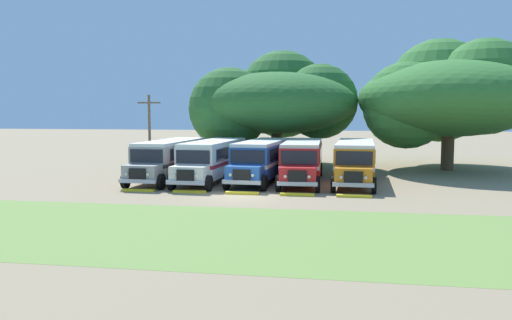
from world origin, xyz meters
TOP-DOWN VIEW (x-y plane):
  - ground_plane at (0.00, 0.00)m, footprint 220.00×220.00m
  - foreground_grass_strip at (0.00, -8.86)m, footprint 80.00×10.61m
  - parked_bus_slot_0 at (-6.43, 6.57)m, footprint 2.95×10.87m
  - parked_bus_slot_1 at (-3.24, 6.39)m, footprint 3.06×10.89m
  - parked_bus_slot_2 at (0.19, 7.13)m, footprint 3.28×10.93m
  - parked_bus_slot_3 at (3.04, 7.01)m, footprint 2.91×10.87m
  - parked_bus_slot_4 at (6.66, 7.15)m, footprint 3.03×10.89m
  - curb_wheelstop_0 at (-6.49, 0.69)m, footprint 2.00×0.36m
  - curb_wheelstop_1 at (-3.24, 0.69)m, footprint 2.00×0.36m
  - curb_wheelstop_2 at (0.00, 0.69)m, footprint 2.00×0.36m
  - curb_wheelstop_3 at (3.24, 0.69)m, footprint 2.00×0.36m
  - curb_wheelstop_4 at (6.49, 0.69)m, footprint 2.00×0.36m
  - broad_shade_tree at (-0.13, 17.60)m, footprint 14.64×15.16m
  - secondary_tree at (14.59, 17.50)m, footprint 14.92×17.02m
  - utility_pole at (-8.82, 8.65)m, footprint 1.80×0.20m

SIDE VIEW (x-z plane):
  - ground_plane at x=0.00m, z-range 0.00..0.00m
  - foreground_grass_strip at x=0.00m, z-range 0.00..0.01m
  - curb_wheelstop_0 at x=-6.49m, z-range 0.00..0.15m
  - curb_wheelstop_1 at x=-3.24m, z-range 0.00..0.15m
  - curb_wheelstop_2 at x=0.00m, z-range 0.00..0.15m
  - curb_wheelstop_3 at x=3.24m, z-range 0.00..0.15m
  - curb_wheelstop_4 at x=6.49m, z-range 0.00..0.15m
  - parked_bus_slot_0 at x=-6.43m, z-range 0.17..2.99m
  - parked_bus_slot_1 at x=-3.24m, z-range 0.17..2.99m
  - parked_bus_slot_2 at x=0.19m, z-range 0.17..2.99m
  - parked_bus_slot_3 at x=3.04m, z-range 0.17..2.99m
  - parked_bus_slot_4 at x=6.66m, z-range 0.17..2.99m
  - utility_pole at x=-8.82m, z-range 0.24..6.40m
  - broad_shade_tree at x=-0.13m, z-range 0.45..11.22m
  - secondary_tree at x=14.59m, z-range 0.52..12.06m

